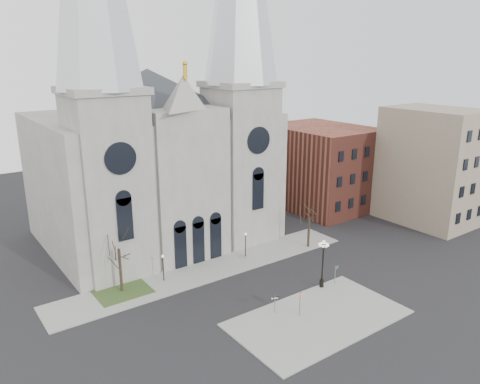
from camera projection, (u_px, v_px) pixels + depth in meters
ground at (264, 307)px, 49.71m from camera, size 160.00×160.00×0.00m
sidewalk_near at (318, 318)px, 47.49m from camera, size 18.00×10.00×0.14m
sidewalk_far at (209, 269)px, 58.25m from camera, size 40.00×6.00×0.14m
grass_patch at (122, 291)px, 52.85m from camera, size 6.00×5.00×0.18m
cathedral at (159, 112)px, 62.29m from camera, size 33.00×26.66×54.00m
bg_building_brick at (320, 167)px, 81.69m from camera, size 14.00×18.00×14.00m
bg_building_tan at (431, 166)px, 73.17m from camera, size 10.00×14.00×18.00m
tree_left at (119, 246)px, 51.30m from camera, size 3.20×3.20×7.50m
tree_right at (309, 217)px, 63.87m from camera, size 3.20×3.20×6.00m
ped_lamp_left at (163, 263)px, 54.64m from camera, size 0.32×0.32×3.26m
ped_lamp_right at (246, 241)px, 61.37m from camera, size 0.32×0.32×3.26m
stop_sign at (300, 299)px, 47.33m from camera, size 0.95×0.23×2.69m
globe_lamp at (323, 258)px, 52.77m from camera, size 1.41×1.41×5.76m
one_way_sign at (275, 301)px, 47.90m from camera, size 0.81×0.39×1.98m
street_name_sign at (335, 273)px, 54.29m from camera, size 0.67×0.24×2.15m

